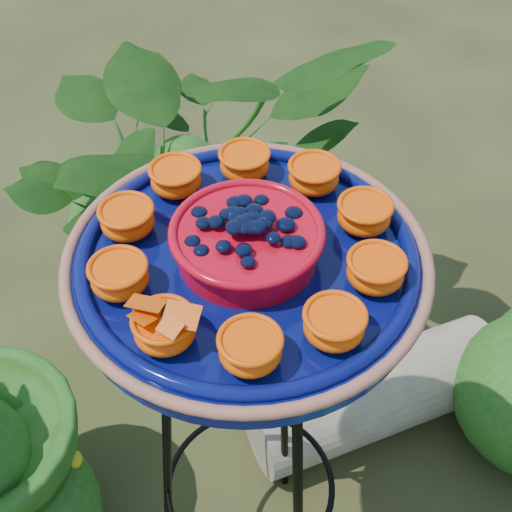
% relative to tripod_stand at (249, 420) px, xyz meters
% --- Properties ---
extents(tripod_stand, '(0.35, 0.37, 0.91)m').
position_rel_tripod_stand_xyz_m(tripod_stand, '(0.00, 0.00, 0.00)').
color(tripod_stand, black).
rests_on(tripod_stand, ground).
extents(feeder_dish, '(0.49, 0.49, 0.11)m').
position_rel_tripod_stand_xyz_m(feeder_dish, '(-0.00, -0.00, 0.40)').
color(feeder_dish, '#060D51').
rests_on(feeder_dish, tripod_stand).
extents(driftwood_log, '(0.60, 0.60, 0.21)m').
position_rel_tripod_stand_xyz_m(driftwood_log, '(0.15, 0.44, -0.45)').
color(driftwood_log, tan).
rests_on(driftwood_log, ground).
extents(shrub_back_left, '(1.11, 1.12, 0.94)m').
position_rel_tripod_stand_xyz_m(shrub_back_left, '(-0.43, 0.61, -0.08)').
color(shrub_back_left, '#174C14').
rests_on(shrub_back_left, ground).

